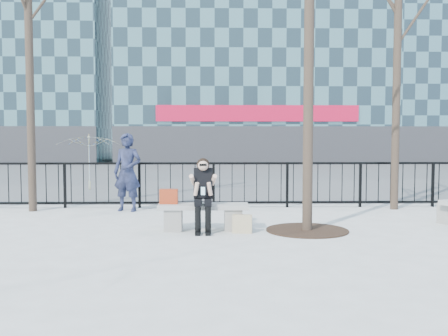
{
  "coord_description": "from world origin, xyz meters",
  "views": [
    {
      "loc": [
        0.16,
        -9.09,
        1.71
      ],
      "look_at": [
        0.4,
        0.8,
        1.1
      ],
      "focal_mm": 40.0,
      "sensor_mm": 36.0,
      "label": 1
    }
  ],
  "objects": [
    {
      "name": "tree_grate",
      "position": [
        1.9,
        -0.1,
        0.01
      ],
      "size": [
        1.5,
        1.5,
        0.02
      ],
      "primitive_type": "cylinder",
      "color": "black",
      "rests_on": "ground"
    },
    {
      "name": "shopping_bag",
      "position": [
        0.7,
        -0.27,
        0.16
      ],
      "size": [
        0.36,
        0.18,
        0.33
      ],
      "primitive_type": "cube",
      "rotation": [
        0.0,
        0.0,
        -0.14
      ],
      "color": "beige",
      "rests_on": "ground"
    },
    {
      "name": "seated_woman",
      "position": [
        0.0,
        -0.16,
        0.67
      ],
      "size": [
        0.5,
        0.64,
        1.34
      ],
      "color": "black",
      "rests_on": "ground"
    },
    {
      "name": "standing_man",
      "position": [
        -1.79,
        2.45,
        0.91
      ],
      "size": [
        0.75,
        0.58,
        1.81
      ],
      "primitive_type": "imported",
      "rotation": [
        0.0,
        0.0,
        -0.25
      ],
      "color": "black",
      "rests_on": "ground"
    },
    {
      "name": "bench_main",
      "position": [
        0.0,
        0.0,
        0.3
      ],
      "size": [
        1.65,
        0.46,
        0.49
      ],
      "color": "slate",
      "rests_on": "ground"
    },
    {
      "name": "ground",
      "position": [
        0.0,
        0.0,
        0.0
      ],
      "size": [
        120.0,
        120.0,
        0.0
      ],
      "primitive_type": "plane",
      "color": "#A4A49F",
      "rests_on": "ground"
    },
    {
      "name": "vendor_umbrella",
      "position": [
        -3.81,
        7.02,
        0.92
      ],
      "size": [
        2.47,
        2.5,
        1.83
      ],
      "primitive_type": "imported",
      "rotation": [
        0.0,
        0.0,
        -0.27
      ],
      "color": "yellow",
      "rests_on": "ground"
    },
    {
      "name": "railing",
      "position": [
        0.0,
        3.0,
        0.55
      ],
      "size": [
        14.0,
        0.06,
        1.1
      ],
      "color": "black",
      "rests_on": "ground"
    },
    {
      "name": "street_surface",
      "position": [
        0.0,
        15.0,
        0.0
      ],
      "size": [
        60.0,
        23.0,
        0.01
      ],
      "primitive_type": "cube",
      "color": "#474747",
      "rests_on": "ground"
    },
    {
      "name": "handbag",
      "position": [
        -0.63,
        0.02,
        0.63
      ],
      "size": [
        0.34,
        0.17,
        0.27
      ],
      "primitive_type": "cube",
      "rotation": [
        0.0,
        0.0,
        -0.03
      ],
      "color": "#982D12",
      "rests_on": "bench_main"
    }
  ]
}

